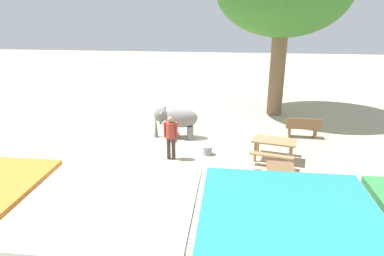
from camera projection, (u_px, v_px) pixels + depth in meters
name	position (u px, v px, depth m)	size (l,w,h in m)	color
ground_plane	(208.00, 139.00, 14.40)	(60.00, 60.00, 0.00)	#BAA88C
elephant	(176.00, 119.00, 14.26)	(1.87, 1.26, 1.30)	slate
person_handler	(171.00, 135.00, 12.15)	(0.51, 0.32, 1.62)	#3F3833
wooden_bench	(303.00, 127.00, 14.35)	(1.42, 0.46, 0.88)	brown
picnic_table_near	(281.00, 178.00, 9.80)	(1.58, 1.60, 0.78)	brown
picnic_table_far	(274.00, 145.00, 12.17)	(1.80, 1.78, 0.78)	#9E7A51
feed_bucket	(207.00, 150.00, 12.80)	(0.36, 0.36, 0.32)	gray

